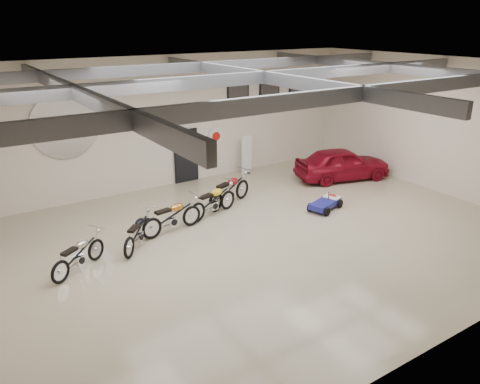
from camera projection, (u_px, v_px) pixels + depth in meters
floor at (262, 238)px, 14.14m from camera, size 16.00×12.00×0.01m
ceiling at (265, 68)px, 12.41m from camera, size 16.00×12.00×0.01m
back_wall at (172, 122)px, 18.00m from camera, size 16.00×0.02×5.00m
right_wall at (438, 126)px, 17.37m from camera, size 0.02×12.00×5.00m
ceiling_beams at (264, 77)px, 12.50m from camera, size 15.80×11.80×0.32m
door at (186, 156)px, 18.72m from camera, size 0.92×0.08×2.10m
logo_plaque at (65, 127)px, 15.81m from camera, size 2.30×0.06×1.16m
poster_left at (238, 100)px, 19.29m from camera, size 1.05×0.08×1.35m
poster_mid at (269, 96)px, 20.11m from camera, size 1.05×0.08×1.35m
poster_right at (298, 93)px, 20.93m from camera, size 1.05×0.08×1.35m
oil_sign at (216, 136)px, 19.21m from camera, size 0.72×0.10×0.72m
banner_stand at (247, 154)px, 19.77m from camera, size 0.48×0.21×1.72m
motorcycle_silver at (78, 254)px, 12.11m from camera, size 1.89×1.50×0.97m
motorcycle_black at (138, 231)px, 13.39m from camera, size 1.75×1.79×0.99m
motorcycle_gold at (172, 216)px, 14.34m from camera, size 2.15×0.94×1.08m
motorcycle_yellow at (213, 200)px, 15.57m from camera, size 2.18×1.21×1.08m
motorcycle_red at (229, 190)px, 16.45m from camera, size 2.32×1.44×1.15m
go_kart at (327, 200)px, 16.24m from camera, size 1.81×1.24×0.60m
vintage_car at (342, 164)px, 19.13m from camera, size 2.55×4.17×1.33m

